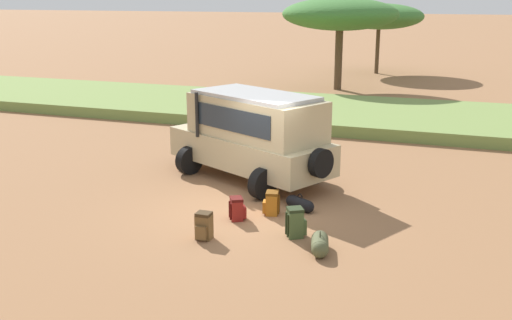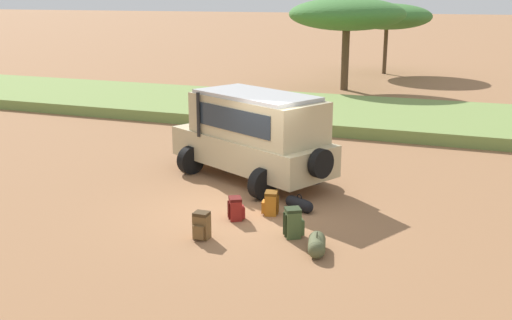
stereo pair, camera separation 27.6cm
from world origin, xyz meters
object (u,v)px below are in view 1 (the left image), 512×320
backpack_cluster_center (295,223)px  acacia_tree_left_mid (379,16)px  safari_vehicle (252,134)px  backpack_outermost (237,209)px  duffel_bag_low_black_case (320,244)px  acacia_tree_far_left (340,14)px  duffel_bag_soft_canvas (300,204)px  backpack_near_rear_wheel (204,226)px  backpack_beside_front_wheel (272,203)px

backpack_cluster_center → acacia_tree_left_mid: (-2.70, 28.34, 3.33)m
safari_vehicle → backpack_outermost: size_ratio=10.05×
safari_vehicle → duffel_bag_low_black_case: bearing=-54.6°
backpack_cluster_center → acacia_tree_far_left: bearing=99.9°
duffel_bag_low_black_case → acacia_tree_far_left: size_ratio=0.14×
backpack_outermost → duffel_bag_low_black_case: bearing=-26.8°
backpack_outermost → acacia_tree_far_left: 20.55m
backpack_cluster_center → duffel_bag_soft_canvas: size_ratio=0.84×
duffel_bag_low_black_case → acacia_tree_far_left: acacia_tree_far_left is taller
safari_vehicle → acacia_tree_left_mid: 24.87m
backpack_near_rear_wheel → acacia_tree_far_left: acacia_tree_far_left is taller
backpack_cluster_center → duffel_bag_low_black_case: backpack_cluster_center is taller
backpack_beside_front_wheel → duffel_bag_low_black_case: 2.35m
backpack_near_rear_wheel → duffel_bag_soft_canvas: backpack_near_rear_wheel is taller
acacia_tree_far_left → acacia_tree_left_mid: acacia_tree_far_left is taller
backpack_beside_front_wheel → acacia_tree_far_left: (-2.70, 19.50, 3.72)m
duffel_bag_soft_canvas → acacia_tree_far_left: bearing=99.7°
backpack_beside_front_wheel → acacia_tree_left_mid: bearing=93.8°
backpack_beside_front_wheel → duffel_bag_soft_canvas: bearing=43.9°
safari_vehicle → backpack_outermost: (0.75, -3.06, -1.04)m
safari_vehicle → duffel_bag_soft_canvas: (1.93, -1.94, -1.14)m
duffel_bag_soft_canvas → acacia_tree_far_left: size_ratio=0.13×
duffel_bag_low_black_case → acacia_tree_far_left: 21.99m
backpack_beside_front_wheel → backpack_cluster_center: size_ratio=0.86×
backpack_cluster_center → duffel_bag_soft_canvas: 1.69m
duffel_bag_soft_canvas → safari_vehicle: bearing=134.7°
backpack_beside_front_wheel → duffel_bag_soft_canvas: 0.76m
backpack_cluster_center → backpack_near_rear_wheel: (-1.78, -0.78, -0.03)m
safari_vehicle → backpack_cluster_center: (2.29, -3.59, -0.98)m
duffel_bag_soft_canvas → backpack_cluster_center: bearing=-77.5°
duffel_bag_soft_canvas → acacia_tree_left_mid: (-2.34, 26.70, 3.50)m
backpack_near_rear_wheel → backpack_beside_front_wheel: bearing=65.2°
safari_vehicle → backpack_near_rear_wheel: 4.51m
backpack_outermost → duffel_bag_soft_canvas: (1.18, 1.12, -0.11)m
backpack_near_rear_wheel → duffel_bag_soft_canvas: bearing=59.6°
backpack_beside_front_wheel → acacia_tree_left_mid: 27.49m
safari_vehicle → backpack_beside_front_wheel: safari_vehicle is taller
duffel_bag_low_black_case → duffel_bag_soft_canvas: duffel_bag_low_black_case is taller
duffel_bag_soft_canvas → acacia_tree_far_left: acacia_tree_far_left is taller
safari_vehicle → duffel_bag_low_black_case: (2.98, -4.19, -1.12)m
duffel_bag_low_black_case → duffel_bag_soft_canvas: 2.48m
acacia_tree_left_mid → backpack_near_rear_wheel: bearing=-88.2°
backpack_beside_front_wheel → backpack_outermost: backpack_beside_front_wheel is taller
backpack_near_rear_wheel → acacia_tree_far_left: bearing=94.9°
backpack_near_rear_wheel → acacia_tree_left_mid: (-0.92, 29.12, 3.36)m
backpack_outermost → duffel_bag_soft_canvas: 1.63m
acacia_tree_far_left → acacia_tree_left_mid: 7.78m
safari_vehicle → duffel_bag_soft_canvas: safari_vehicle is taller
safari_vehicle → backpack_beside_front_wheel: 3.01m
duffel_bag_low_black_case → acacia_tree_left_mid: size_ratio=0.15×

